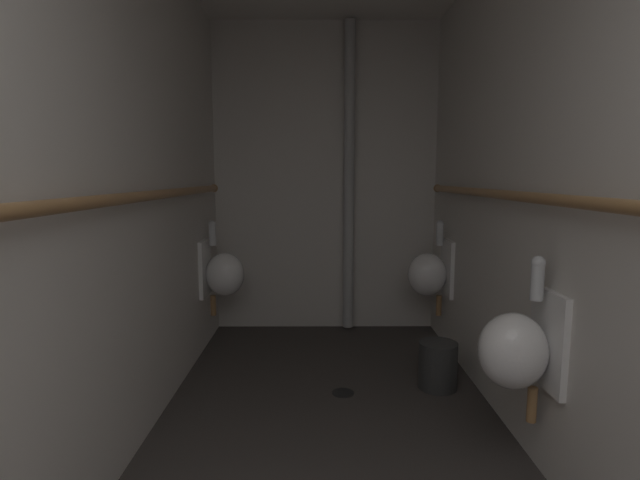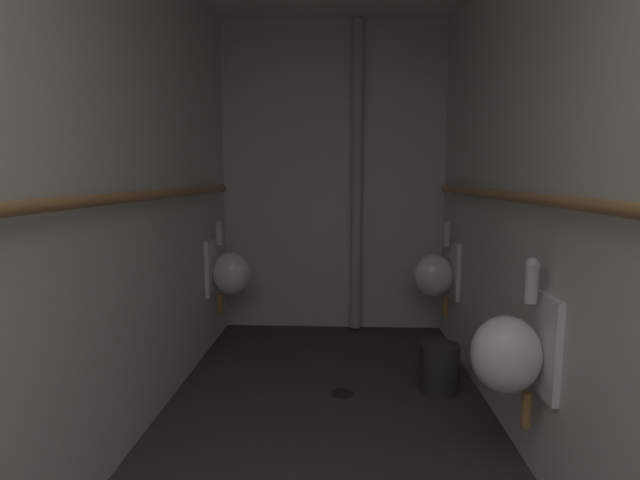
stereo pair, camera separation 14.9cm
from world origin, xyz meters
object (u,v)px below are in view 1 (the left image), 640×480
Objects in this scene: urinal_left_mid at (222,273)px; floor_drain at (343,393)px; standpipe_back_wall at (349,179)px; waste_bin at (438,365)px; urinal_right_mid at (518,348)px; urinal_right_far at (430,273)px.

floor_drain is at bearing -42.51° from urinal_left_mid.
standpipe_back_wall is 8.65× the size of waste_bin.
standpipe_back_wall is (-0.61, 2.10, 0.72)m from urinal_right_mid.
standpipe_back_wall is at bearing 23.05° from urinal_left_mid.
urinal_right_mid and urinal_right_far have the same top height.
urinal_left_mid reaches higher than waste_bin.
urinal_left_mid is 1.00× the size of urinal_right_mid.
floor_drain is (-0.11, -1.27, -1.32)m from standpipe_back_wall.
waste_bin is at bearing -98.43° from urinal_right_far.
standpipe_back_wall is at bearing 144.03° from urinal_right_far.
standpipe_back_wall is (-0.61, 0.44, 0.72)m from urinal_right_far.
urinal_right_far is at bearing 90.00° from urinal_right_mid.
urinal_right_far is 5.39× the size of floor_drain.
floor_drain is at bearing -131.32° from urinal_right_far.
urinal_left_mid is 2.33m from urinal_right_mid.
standpipe_back_wall is 18.58× the size of floor_drain.
urinal_right_mid is at bearing -73.72° from standpipe_back_wall.
urinal_right_mid is 2.30m from standpipe_back_wall.
urinal_right_far is 1.05m from standpipe_back_wall.
urinal_left_mid is 5.39× the size of floor_drain.
standpipe_back_wall is at bearing 85.01° from floor_drain.
urinal_left_mid is at bearing 179.63° from urinal_right_far.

